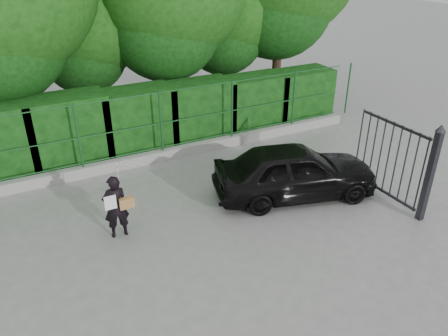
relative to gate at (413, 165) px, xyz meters
name	(u,v)px	position (x,y,z in m)	size (l,w,h in m)	color
ground	(220,247)	(-4.60, 0.72, -1.19)	(80.00, 80.00, 0.00)	gray
kerb	(150,158)	(-4.60, 5.22, -1.04)	(14.00, 0.25, 0.30)	#9E9E99
fence	(155,123)	(-4.38, 5.22, 0.01)	(14.13, 0.06, 1.80)	#174D20
hedge	(130,122)	(-4.84, 6.22, -0.21)	(14.20, 1.20, 2.13)	black
gate	(413,165)	(0.00, 0.00, 0.00)	(0.22, 2.33, 2.36)	#24242B
woman	(118,188)	(-6.28, 2.16, -0.04)	(0.91, 0.93, 1.74)	black
car	(295,171)	(-1.97, 1.78, -0.50)	(1.62, 4.04, 1.38)	black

